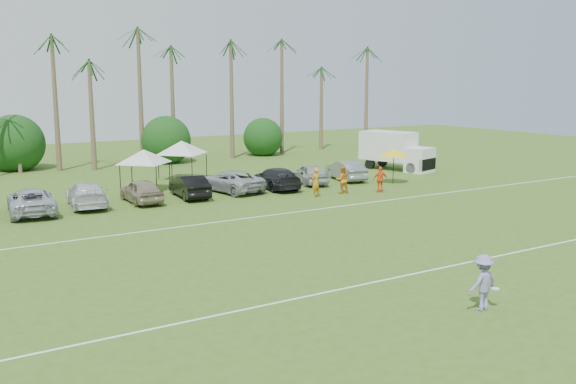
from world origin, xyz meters
TOP-DOWN VIEW (x-y plane):
  - ground at (0.00, 0.00)m, footprint 120.00×120.00m
  - field_lines at (0.00, 8.00)m, footprint 80.00×12.10m
  - palm_tree_4 at (-4.00, 38.00)m, footprint 2.40×2.40m
  - palm_tree_5 at (0.00, 38.00)m, footprint 2.40×2.40m
  - palm_tree_6 at (4.00, 38.00)m, footprint 2.40×2.40m
  - palm_tree_7 at (8.00, 38.00)m, footprint 2.40×2.40m
  - palm_tree_8 at (13.00, 38.00)m, footprint 2.40×2.40m
  - palm_tree_9 at (18.00, 38.00)m, footprint 2.40×2.40m
  - palm_tree_10 at (23.00, 38.00)m, footprint 2.40×2.40m
  - palm_tree_11 at (27.00, 38.00)m, footprint 2.40×2.40m
  - bush_tree_1 at (-6.00, 39.00)m, footprint 4.00×4.00m
  - bush_tree_2 at (6.00, 39.00)m, footprint 4.00×4.00m
  - bush_tree_3 at (16.00, 39.00)m, footprint 4.00×4.00m
  - sideline_player_a at (7.94, 17.24)m, footprint 0.76×0.60m
  - sideline_player_b at (10.13, 17.43)m, footprint 1.02×0.89m
  - sideline_player_c at (12.44, 16.40)m, footprint 1.07×0.68m
  - box_truck at (20.28, 23.92)m, footprint 3.82×6.30m
  - canopy_tent_left at (-0.35, 25.17)m, footprint 3.92×3.92m
  - canopy_tent_right at (3.54, 28.15)m, footprint 4.11×4.11m
  - market_umbrella at (15.45, 18.62)m, footprint 2.22×2.22m
  - frisbee_player at (1.36, -1.99)m, footprint 1.19×0.70m
  - parked_car_2 at (-8.16, 21.19)m, footprint 2.91×5.34m
  - parked_car_3 at (-5.05, 21.65)m, footprint 2.58×5.10m
  - parked_car_4 at (-1.94, 21.21)m, footprint 1.74×4.19m
  - parked_car_5 at (1.17, 21.25)m, footprint 1.91×4.43m
  - parked_car_6 at (4.27, 21.74)m, footprint 3.24×5.45m
  - parked_car_7 at (7.38, 21.20)m, footprint 2.47×5.06m
  - parked_car_8 at (10.49, 21.67)m, footprint 2.74×4.46m
  - parked_car_9 at (13.59, 21.67)m, footprint 2.31×4.52m

SIDE VIEW (x-z plane):
  - ground at x=0.00m, z-range 0.00..0.00m
  - field_lines at x=0.00m, z-range 0.00..0.01m
  - parked_car_2 at x=-8.16m, z-range 0.00..1.42m
  - parked_car_3 at x=-5.05m, z-range 0.00..1.42m
  - parked_car_4 at x=-1.94m, z-range 0.00..1.42m
  - parked_car_5 at x=1.17m, z-range 0.00..1.42m
  - parked_car_6 at x=4.27m, z-range 0.00..1.42m
  - parked_car_7 at x=7.38m, z-range 0.00..1.42m
  - parked_car_8 at x=10.49m, z-range 0.00..1.42m
  - parked_car_9 at x=13.59m, z-range 0.00..1.42m
  - sideline_player_c at x=12.44m, z-range 0.00..1.70m
  - sideline_player_b at x=10.13m, z-range 0.00..1.77m
  - frisbee_player at x=1.36m, z-range 0.00..1.82m
  - sideline_player_a at x=7.94m, z-range 0.00..1.82m
  - box_truck at x=20.28m, z-range 0.11..3.15m
  - bush_tree_1 at x=-6.00m, z-range -0.20..3.80m
  - bush_tree_2 at x=6.00m, z-range -0.20..3.80m
  - bush_tree_3 at x=16.00m, z-range -0.20..3.80m
  - market_umbrella at x=15.45m, z-range 0.98..3.46m
  - canopy_tent_left at x=-0.35m, z-range 1.13..4.31m
  - canopy_tent_right at x=3.54m, z-range 1.19..4.52m
  - palm_tree_4 at x=-4.00m, z-range 3.03..11.93m
  - palm_tree_8 at x=13.00m, z-range 3.03..11.93m
  - palm_tree_5 at x=0.00m, z-range 3.40..13.30m
  - palm_tree_9 at x=18.00m, z-range 3.40..13.30m
  - palm_tree_6 at x=4.00m, z-range 3.76..14.66m
  - palm_tree_10 at x=23.00m, z-range 3.76..14.66m
  - palm_tree_7 at x=8.00m, z-range 4.11..16.01m
  - palm_tree_11 at x=27.00m, z-range 4.11..16.01m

